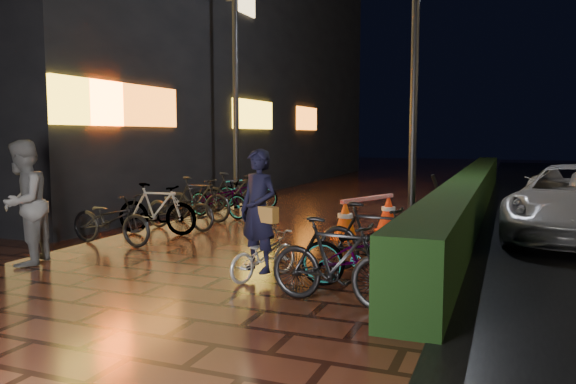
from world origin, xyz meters
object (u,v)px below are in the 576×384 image
at_px(cyclist, 261,231).
at_px(bystander_person, 23,203).
at_px(traffic_barrier, 368,216).
at_px(cart_assembly, 450,199).

bearing_deg(cyclist, bystander_person, -171.61).
bearing_deg(traffic_barrier, bystander_person, -133.48).
height_order(cyclist, traffic_barrier, cyclist).
height_order(bystander_person, cyclist, bystander_person).
bearing_deg(bystander_person, cyclist, 77.50).
distance_m(bystander_person, cyclist, 3.73).
distance_m(bystander_person, cart_assembly, 8.29).
relative_size(traffic_barrier, cart_assembly, 1.62).
distance_m(cyclist, traffic_barrier, 3.96).
height_order(cyclist, cart_assembly, cyclist).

